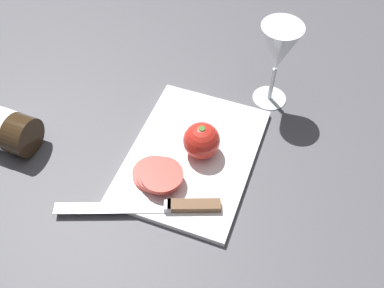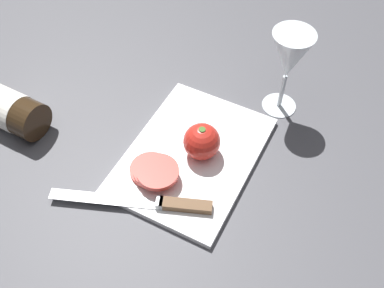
# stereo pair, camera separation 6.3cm
# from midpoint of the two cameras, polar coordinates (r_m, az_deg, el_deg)

# --- Properties ---
(ground_plane) EXTENTS (3.00, 3.00, 0.00)m
(ground_plane) POSITION_cam_midpoint_polar(r_m,az_deg,el_deg) (0.85, 3.21, -3.23)
(ground_plane) COLOR #4C4C51
(cutting_board) EXTENTS (0.31, 0.23, 0.01)m
(cutting_board) POSITION_cam_midpoint_polar(r_m,az_deg,el_deg) (0.86, 2.10, -1.58)
(cutting_board) COLOR white
(cutting_board) RESTS_ON ground_plane
(wine_glass) EXTENTS (0.08, 0.08, 0.19)m
(wine_glass) POSITION_cam_midpoint_polar(r_m,az_deg,el_deg) (0.89, 14.30, 10.38)
(wine_glass) COLOR silver
(wine_glass) RESTS_ON ground_plane
(whole_tomato) EXTENTS (0.07, 0.07, 0.07)m
(whole_tomato) POSITION_cam_midpoint_polar(r_m,az_deg,el_deg) (0.83, 3.43, 0.22)
(whole_tomato) COLOR red
(whole_tomato) RESTS_ON cutting_board
(knife) EXTENTS (0.12, 0.28, 0.01)m
(knife) POSITION_cam_midpoint_polar(r_m,az_deg,el_deg) (0.79, -1.09, -7.71)
(knife) COLOR silver
(knife) RESTS_ON cutting_board
(tomato_slice_stack_near) EXTENTS (0.09, 0.10, 0.03)m
(tomato_slice_stack_near) POSITION_cam_midpoint_polar(r_m,az_deg,el_deg) (0.82, -2.62, -3.54)
(tomato_slice_stack_near) COLOR #D63D33
(tomato_slice_stack_near) RESTS_ON cutting_board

